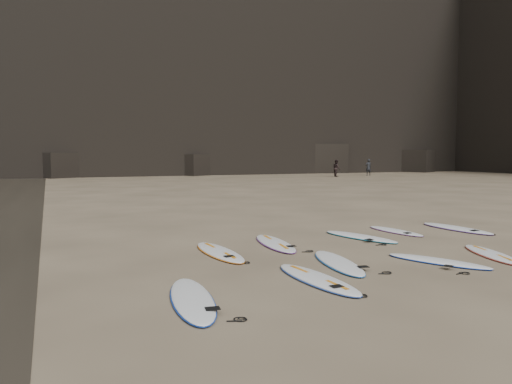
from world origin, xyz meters
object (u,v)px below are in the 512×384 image
Objects in this scene: surfboard_6 at (275,243)px; person_a at (368,167)px; surfboard_4 at (492,254)px; surfboard_0 at (192,298)px; surfboard_1 at (317,278)px; surfboard_3 at (438,261)px; person_b at (336,168)px; surfboard_9 at (456,228)px; surfboard_7 at (360,236)px; surfboard_8 at (395,231)px; surfboard_5 at (219,252)px; surfboard_2 at (338,262)px.

person_a reaches higher than surfboard_6.
surfboard_6 is (-4.11, 3.25, 0.01)m from surfboard_4.
surfboard_4 is at bearing 14.62° from surfboard_0.
surfboard_1 is (2.53, 0.37, -0.00)m from surfboard_0.
surfboard_1 is 3.26m from surfboard_3.
surfboard_6 is at bearing 157.06° from person_b.
person_b is at bearing 61.27° from surfboard_9.
person_a is at bearing 51.17° from surfboard_1.
surfboard_1 is 43.47m from person_b.
surfboard_1 is at bearing 161.58° from surfboard_3.
surfboard_3 is (3.24, 0.35, -0.01)m from surfboard_1.
surfboard_9 reaches higher than surfboard_0.
person_a is at bearing 39.54° from surfboard_7.
surfboard_6 is at bearing 58.78° from surfboard_0.
surfboard_6 is 1.22× the size of surfboard_8.
person_a is at bearing 59.77° from surfboard_0.
surfboard_5 is at bearing 121.27° from surfboard_3.
person_a is (24.64, 37.36, 0.87)m from surfboard_3.
surfboard_8 is (5.13, 4.21, -0.01)m from surfboard_1.
surfboard_5 is at bearing 55.28° from person_a.
surfboard_2 is 6.73m from surfboard_9.
surfboard_0 reaches higher than surfboard_3.
surfboard_0 is at bearing 56.45° from person_a.
surfboard_2 reaches higher than surfboard_8.
surfboard_0 is 0.99× the size of surfboard_9.
surfboard_4 is 3.58m from surfboard_7.
surfboard_1 is 6.64m from surfboard_8.
surfboard_1 reaches higher than surfboard_7.
surfboard_4 is at bearing -81.20° from surfboard_7.
surfboard_2 is at bearing -158.07° from surfboard_9.
surfboard_5 is (-0.89, 3.15, 0.00)m from surfboard_1.
person_b is (19.69, 33.02, 0.83)m from surfboard_7.
surfboard_4 is at bearing -126.54° from surfboard_9.
surfboard_0 reaches higher than surfboard_7.
person_b is at bearing 56.48° from surfboard_8.
surfboard_2 is 5.10m from surfboard_8.
surfboard_6 and surfboard_9 have the same top height.
surfboard_3 is 5.33m from surfboard_9.
surfboard_5 reaches higher than surfboard_1.
surfboard_0 and surfboard_1 have the same top height.
person_b reaches higher than surfboard_4.
surfboard_3 is 0.91× the size of surfboard_7.
surfboard_7 is (6.05, 4.09, -0.00)m from surfboard_0.
surfboard_0 is 10.65m from surfboard_9.
surfboard_7 is (3.52, 3.73, -0.00)m from surfboard_1.
surfboard_5 reaches higher than surfboard_7.
surfboard_6 reaches higher than surfboard_4.
surfboard_8 is (0.18, 3.76, -0.00)m from surfboard_4.
surfboard_5 is 4.44m from surfboard_7.
surfboard_5 is 1.22× the size of surfboard_8.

